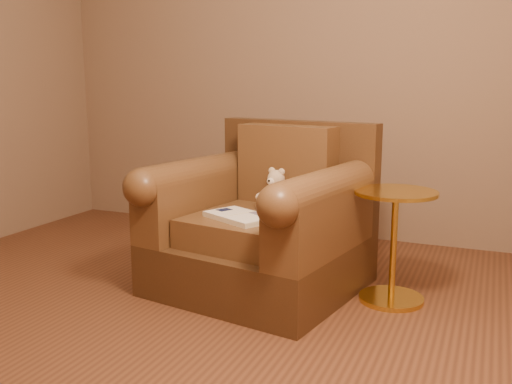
% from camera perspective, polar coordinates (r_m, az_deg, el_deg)
% --- Properties ---
extents(floor, '(4.00, 4.00, 0.00)m').
position_cam_1_polar(floor, '(2.87, -9.59, -13.24)').
color(floor, brown).
rests_on(floor, ground).
extents(armchair, '(1.20, 1.16, 0.94)m').
position_cam_1_polar(armchair, '(3.27, 0.79, -3.33)').
color(armchair, '#422916').
rests_on(armchair, floor).
extents(teddy_bear, '(0.17, 0.20, 0.24)m').
position_cam_1_polar(teddy_bear, '(3.30, 1.79, -0.08)').
color(teddy_bear, '#CBB18E').
rests_on(teddy_bear, armchair).
extents(guidebook, '(0.43, 0.36, 0.03)m').
position_cam_1_polar(guidebook, '(3.05, -1.68, -2.47)').
color(guidebook, beige).
rests_on(guidebook, armchair).
extents(side_table, '(0.44, 0.44, 0.61)m').
position_cam_1_polar(side_table, '(3.13, 13.60, -4.93)').
color(side_table, gold).
rests_on(side_table, floor).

